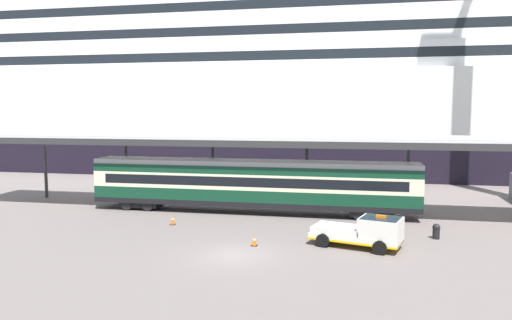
% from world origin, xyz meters
% --- Properties ---
extents(ground_plane, '(400.00, 400.00, 0.00)m').
position_xyz_m(ground_plane, '(0.00, 0.00, 0.00)').
color(ground_plane, '#685D5A').
extents(cruise_ship, '(170.39, 30.57, 33.67)m').
position_xyz_m(cruise_ship, '(14.74, 45.09, 11.51)').
color(cruise_ship, black).
rests_on(cruise_ship, ground).
extents(platform_canopy, '(47.78, 5.54, 6.03)m').
position_xyz_m(platform_canopy, '(-1.46, 11.73, 5.77)').
color(platform_canopy, silver).
rests_on(platform_canopy, ground).
extents(train_carriage, '(25.32, 2.81, 4.11)m').
position_xyz_m(train_carriage, '(-1.46, 11.31, 2.31)').
color(train_carriage, black).
rests_on(train_carriage, ground).
extents(service_truck, '(5.56, 3.38, 2.02)m').
position_xyz_m(service_truck, '(7.03, 2.93, 0.99)').
color(service_truck, silver).
rests_on(service_truck, ground).
extents(traffic_cone_near, '(0.36, 0.36, 0.73)m').
position_xyz_m(traffic_cone_near, '(-6.04, 6.19, 0.36)').
color(traffic_cone_near, black).
rests_on(traffic_cone_near, ground).
extents(traffic_cone_mid, '(0.36, 0.36, 0.66)m').
position_xyz_m(traffic_cone_mid, '(0.65, 2.06, 0.32)').
color(traffic_cone_mid, black).
rests_on(traffic_cone_mid, ground).
extents(quay_bollard, '(0.48, 0.48, 0.96)m').
position_xyz_m(quay_bollard, '(11.45, 5.87, 0.52)').
color(quay_bollard, black).
rests_on(quay_bollard, ground).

